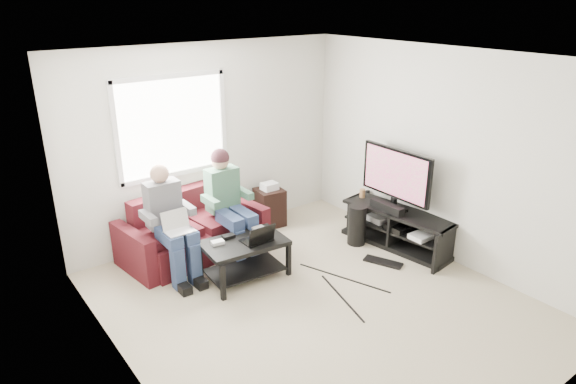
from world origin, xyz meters
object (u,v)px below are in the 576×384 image
(tv_stand, at_px, (397,230))
(sofa, at_px, (192,233))
(coffee_table, at_px, (244,251))
(subwoofer, at_px, (357,225))
(end_table, at_px, (270,206))
(tv, at_px, (396,175))

(tv_stand, bearing_deg, sofa, 148.19)
(sofa, distance_m, coffee_table, 0.93)
(subwoofer, relative_size, end_table, 0.84)
(tv_stand, height_order, end_table, end_table)
(sofa, relative_size, end_table, 2.81)
(subwoofer, bearing_deg, coffee_table, 174.90)
(coffee_table, relative_size, tv_stand, 0.63)
(sofa, height_order, tv_stand, sofa)
(subwoofer, xyz_separation_m, end_table, (-0.58, 1.20, 0.02))
(sofa, bearing_deg, end_table, 6.44)
(subwoofer, height_order, end_table, end_table)
(tv, xyz_separation_m, subwoofer, (-0.38, 0.27, -0.70))
(subwoofer, distance_m, end_table, 1.33)
(coffee_table, distance_m, tv_stand, 2.13)
(sofa, xyz_separation_m, tv_stand, (2.29, -1.42, -0.08))
(tv, relative_size, subwoofer, 2.02)
(coffee_table, bearing_deg, tv, -11.55)
(sofa, relative_size, tv_stand, 1.15)
(sofa, xyz_separation_m, coffee_table, (0.23, -0.90, 0.05))
(end_table, bearing_deg, tv, -56.66)
(coffee_table, relative_size, tv, 0.91)
(tv, distance_m, end_table, 1.88)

